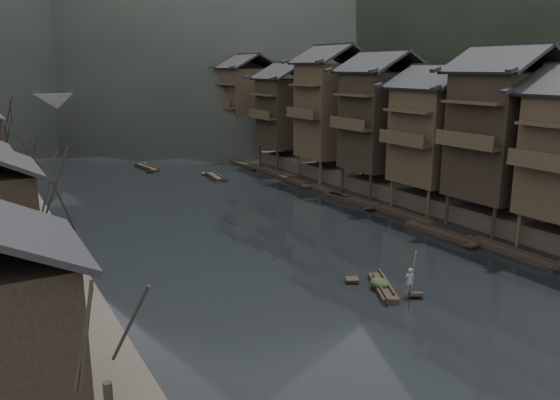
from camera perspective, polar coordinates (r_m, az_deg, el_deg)
water at (r=33.59m, az=10.44°, el=-9.35°), size 300.00×300.00×0.00m
right_bank at (r=84.98m, az=11.27°, el=5.25°), size 40.00×200.00×1.80m
stilt_houses at (r=57.51m, az=11.29°, el=9.41°), size 9.00×67.60×15.83m
bare_trees at (r=43.37m, az=-25.10°, el=3.68°), size 3.81×63.29×7.63m
moored_sampans at (r=56.01m, az=6.45°, el=0.39°), size 3.04×61.94×0.47m
midriver_boats at (r=81.15m, az=-14.87°, el=4.16°), size 10.24×42.65×0.45m
stone_bridge at (r=97.84m, az=-17.89°, el=8.42°), size 40.00×6.00×9.00m
hero_sampan at (r=33.72m, az=10.71°, el=-8.90°), size 2.80×4.46×0.43m
cargo_heap at (r=33.59m, az=10.41°, el=-8.00°), size 1.02×1.33×0.61m
boatman at (r=32.83m, az=13.41°, el=-7.81°), size 0.66×0.57×1.53m
bamboo_pole at (r=32.11m, az=13.93°, el=-3.36°), size 1.67×2.04×3.74m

